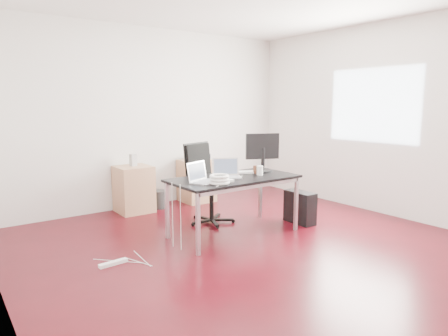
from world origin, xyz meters
TOP-DOWN VIEW (x-y plane):
  - room_shell at (0.04, 0.00)m, footprint 5.00×5.00m
  - desk at (0.11, 0.50)m, footprint 1.60×0.80m
  - office_chair at (0.13, 1.14)m, footprint 0.59×0.61m
  - filing_cabinet_left at (-0.47, 2.23)m, footprint 0.50×0.50m
  - filing_cabinet_right at (0.66, 2.23)m, footprint 0.50×0.50m
  - pc_tower at (1.14, 0.34)m, footprint 0.21×0.45m
  - wastebasket at (-0.07, 2.20)m, footprint 0.29×0.29m
  - power_strip at (-1.48, 0.45)m, footprint 0.30×0.08m
  - laptop_left at (-0.37, 0.46)m, footprint 0.40×0.35m
  - laptop_right at (0.04, 0.55)m, footprint 0.41×0.38m
  - monitor at (0.68, 0.61)m, footprint 0.43×0.26m
  - keyboard at (0.35, 0.68)m, footprint 0.46×0.31m
  - cup_white at (0.47, 0.42)m, footprint 0.08×0.08m
  - cup_brown at (0.52, 0.55)m, footprint 0.09×0.09m
  - cable_coil at (-0.27, 0.27)m, footprint 0.24×0.24m
  - power_adapter at (-0.10, 0.29)m, footprint 0.08×0.08m
  - speaker at (-0.45, 2.25)m, footprint 0.10×0.09m
  - navy_garment at (0.73, 2.25)m, footprint 0.35×0.30m

SIDE VIEW (x-z plane):
  - power_strip at x=-1.48m, z-range 0.00..0.04m
  - wastebasket at x=-0.07m, z-range 0.00..0.28m
  - pc_tower at x=1.14m, z-range 0.00..0.44m
  - filing_cabinet_left at x=-0.47m, z-range 0.00..0.70m
  - filing_cabinet_right at x=0.66m, z-range 0.00..0.70m
  - office_chair at x=0.13m, z-range 0.06..1.15m
  - desk at x=0.11m, z-range 0.31..1.04m
  - keyboard at x=0.35m, z-range 0.73..0.75m
  - power_adapter at x=-0.10m, z-range 0.73..0.76m
  - navy_garment at x=0.73m, z-range 0.70..0.79m
  - cup_brown at x=0.52m, z-range 0.73..0.83m
  - cable_coil at x=-0.27m, z-range 0.73..0.84m
  - laptop_left at x=-0.37m, z-range 0.67..0.90m
  - laptop_right at x=0.04m, z-range 0.67..0.90m
  - speaker at x=-0.45m, z-range 0.70..0.88m
  - cup_white at x=0.47m, z-range 0.73..0.85m
  - monitor at x=0.68m, z-range 0.76..1.27m
  - room_shell at x=0.04m, z-range -1.10..3.90m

